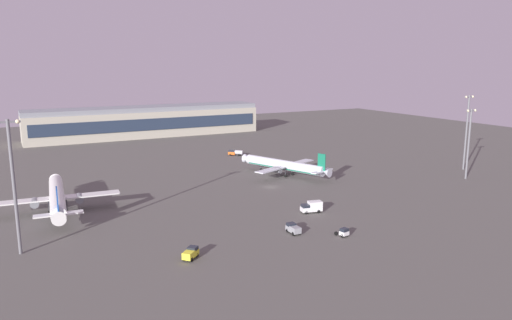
% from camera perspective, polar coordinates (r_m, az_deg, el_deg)
% --- Properties ---
extents(ground_plane, '(416.00, 416.00, 0.00)m').
position_cam_1_polar(ground_plane, '(156.92, 1.75, -3.21)').
color(ground_plane, '#56544F').
extents(terminal_building, '(125.25, 22.40, 16.40)m').
position_cam_1_polar(terminal_building, '(272.95, -12.84, 4.47)').
color(terminal_building, '#B2AD99').
rests_on(terminal_building, ground).
extents(airplane_near_gate, '(32.73, 42.01, 10.77)m').
position_cam_1_polar(airplane_near_gate, '(140.72, -22.46, -4.08)').
color(airplane_near_gate, silver).
rests_on(airplane_near_gate, ground).
extents(airplane_mid_apron, '(28.98, 36.76, 9.82)m').
position_cam_1_polar(airplane_mid_apron, '(172.19, 3.43, -0.64)').
color(airplane_mid_apron, silver).
rests_on(airplane_mid_apron, ground).
extents(fuel_truck, '(6.03, 5.85, 2.35)m').
position_cam_1_polar(fuel_truck, '(210.33, -2.48, 0.91)').
color(fuel_truck, '#D85919').
rests_on(fuel_truck, ground).
extents(catering_truck, '(6.03, 3.53, 3.05)m').
position_cam_1_polar(catering_truck, '(130.98, 6.62, -5.52)').
color(catering_truck, white).
rests_on(catering_truck, ground).
extents(pushback_tug, '(2.30, 3.34, 2.05)m').
position_cam_1_polar(pushback_tug, '(114.54, 10.33, -8.40)').
color(pushback_tug, white).
rests_on(pushback_tug, ground).
extents(cargo_loader, '(2.06, 4.17, 2.25)m').
position_cam_1_polar(cargo_loader, '(115.16, 4.42, -8.07)').
color(cargo_loader, gray).
rests_on(cargo_loader, ground).
extents(maintenance_van, '(4.35, 4.27, 2.25)m').
position_cam_1_polar(maintenance_van, '(101.57, -7.72, -10.86)').
color(maintenance_van, yellow).
rests_on(maintenance_van, ground).
extents(apron_light_central, '(4.80, 0.90, 28.51)m').
position_cam_1_polar(apron_light_central, '(110.37, -26.76, -2.06)').
color(apron_light_central, slate).
rests_on(apron_light_central, ground).
extents(apron_light_east, '(4.80, 0.90, 24.31)m').
position_cam_1_polar(apron_light_east, '(180.88, 23.87, 2.29)').
color(apron_light_east, slate).
rests_on(apron_light_east, ground).
extents(apron_light_west, '(4.80, 0.90, 27.95)m').
position_cam_1_polar(apron_light_west, '(196.41, 23.64, 3.50)').
color(apron_light_west, slate).
rests_on(apron_light_west, ground).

